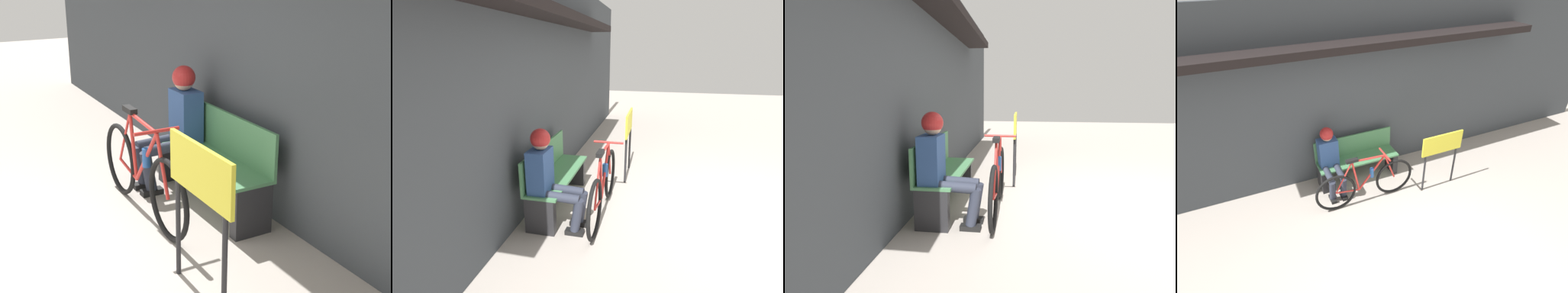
{
  "view_description": "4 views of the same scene",
  "coord_description": "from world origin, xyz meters",
  "views": [
    {
      "loc": [
        3.86,
        -0.14,
        2.22
      ],
      "look_at": [
        -0.11,
        2.01,
        0.65
      ],
      "focal_mm": 50.0,
      "sensor_mm": 36.0,
      "label": 1
    },
    {
      "loc": [
        -3.86,
        0.97,
        2.08
      ],
      "look_at": [
        -0.3,
        1.8,
        0.9
      ],
      "focal_mm": 28.0,
      "sensor_mm": 36.0,
      "label": 2
    },
    {
      "loc": [
        -3.84,
        1.31,
        1.41
      ],
      "look_at": [
        -0.45,
        1.78,
        0.82
      ],
      "focal_mm": 28.0,
      "sensor_mm": 36.0,
      "label": 3
    },
    {
      "loc": [
        -1.89,
        -2.13,
        3.73
      ],
      "look_at": [
        -0.13,
        1.78,
        0.96
      ],
      "focal_mm": 28.0,
      "sensor_mm": 36.0,
      "label": 4
    }
  ],
  "objects": [
    {
      "name": "park_bench_near",
      "position": [
        -0.23,
        2.27,
        0.4
      ],
      "size": [
        1.51,
        0.42,
        0.87
      ],
      "color": "#477F51",
      "rests_on": "ground_plane"
    },
    {
      "name": "signboard",
      "position": [
        1.04,
        1.42,
        0.82
      ],
      "size": [
        0.8,
        0.04,
        1.11
      ],
      "color": "#232326",
      "rests_on": "ground_plane"
    },
    {
      "name": "person_seated",
      "position": [
        -0.78,
        2.15,
        0.71
      ],
      "size": [
        0.34,
        0.66,
        1.23
      ],
      "color": "#2D3342",
      "rests_on": "ground_plane"
    },
    {
      "name": "ground_plane",
      "position": [
        0.0,
        0.0,
        0.0
      ],
      "size": [
        24.0,
        24.0,
        0.0
      ],
      "primitive_type": "plane",
      "color": "#ADA399"
    },
    {
      "name": "storefront_wall",
      "position": [
        0.0,
        2.6,
        1.66
      ],
      "size": [
        12.0,
        0.56,
        3.2
      ],
      "color": "#3D4247",
      "rests_on": "ground_plane"
    },
    {
      "name": "bicycle",
      "position": [
        -0.34,
        1.59,
        0.39
      ],
      "size": [
        1.78,
        0.4,
        0.95
      ],
      "color": "black",
      "rests_on": "ground_plane"
    }
  ]
}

